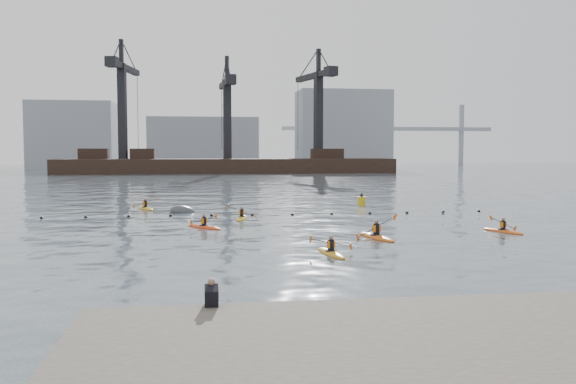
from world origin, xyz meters
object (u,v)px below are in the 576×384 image
at_px(nav_buoy, 362,201).
at_px(kayaker_0, 376,236).
at_px(kayaker_5, 145,208).
at_px(mooring_buoy, 183,212).
at_px(kayaker_4, 503,231).
at_px(kayaker_3, 242,218).
at_px(kayaker_1, 331,252).
at_px(kayaker_2, 204,226).

bearing_deg(nav_buoy, kayaker_0, -102.78).
height_order(kayaker_0, nav_buoy, kayaker_0).
xyz_separation_m(kayaker_5, mooring_buoy, (3.15, -3.12, -0.10)).
bearing_deg(kayaker_4, kayaker_0, -8.97).
bearing_deg(kayaker_3, kayaker_1, -66.57).
relative_size(kayaker_2, nav_buoy, 2.17).
relative_size(mooring_buoy, nav_buoy, 1.68).
bearing_deg(mooring_buoy, kayaker_3, -51.04).
distance_m(kayaker_1, kayaker_4, 13.23).
xyz_separation_m(kayaker_0, kayaker_3, (-6.71, 10.54, -0.02)).
distance_m(kayaker_3, mooring_buoy, 6.76).
bearing_deg(kayaker_5, kayaker_2, -94.65).
height_order(kayaker_1, mooring_buoy, kayaker_1).
height_order(kayaker_4, mooring_buoy, kayaker_4).
bearing_deg(nav_buoy, kayaker_4, -79.10).
bearing_deg(kayaker_5, kayaker_1, -90.60).
bearing_deg(kayaker_2, kayaker_3, 21.19).
relative_size(kayaker_1, kayaker_4, 1.03).
bearing_deg(kayaker_0, kayaker_4, -3.84).
xyz_separation_m(kayaker_1, kayaker_5, (-10.53, 23.68, 0.00)).
xyz_separation_m(kayaker_1, mooring_buoy, (-7.38, 20.56, -0.10)).
xyz_separation_m(kayaker_2, kayaker_3, (2.67, 4.67, 0.00)).
height_order(kayaker_2, nav_buoy, nav_buoy).
relative_size(kayaker_0, nav_buoy, 2.92).
bearing_deg(kayaker_1, mooring_buoy, 100.34).
bearing_deg(kayaker_3, kayaker_5, 143.33).
height_order(kayaker_0, kayaker_5, kayaker_0).
xyz_separation_m(kayaker_2, kayaker_4, (17.53, -4.51, -0.00)).
bearing_deg(nav_buoy, kayaker_5, -176.54).
xyz_separation_m(kayaker_1, kayaker_4, (11.73, 6.13, -0.00)).
distance_m(kayaker_2, kayaker_4, 18.10).
xyz_separation_m(kayaker_3, nav_buoy, (11.26, 9.50, 0.29)).
bearing_deg(mooring_buoy, kayaker_0, -55.24).
distance_m(kayaker_1, mooring_buoy, 21.85).
bearing_deg(kayaker_1, kayaker_3, 92.15).
height_order(kayaker_0, kayaker_1, kayaker_0).
height_order(kayaker_5, mooring_buoy, kayaker_5).
relative_size(kayaker_0, kayaker_5, 1.18).
xyz_separation_m(kayaker_1, nav_buoy, (8.13, 24.81, 0.29)).
bearing_deg(kayaker_4, mooring_buoy, -55.53).
bearing_deg(kayaker_5, kayaker_4, -62.83).
bearing_deg(kayaker_3, mooring_buoy, 140.84).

